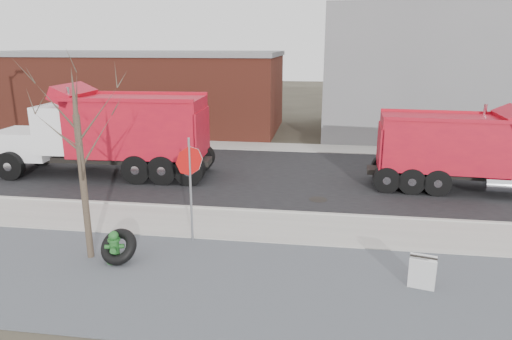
% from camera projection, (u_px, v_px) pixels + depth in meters
% --- Properties ---
extents(ground, '(120.00, 120.00, 0.00)m').
position_uv_depth(ground, '(223.00, 228.00, 14.74)').
color(ground, '#383328').
rests_on(ground, ground).
extents(gravel_verge, '(60.00, 5.00, 0.03)m').
position_uv_depth(gravel_verge, '(193.00, 281.00, 11.40)').
color(gravel_verge, slate).
rests_on(gravel_verge, ground).
extents(sidewalk, '(60.00, 2.50, 0.06)m').
position_uv_depth(sidewalk, '(225.00, 224.00, 14.97)').
color(sidewalk, '#9E9B93').
rests_on(sidewalk, ground).
extents(curb, '(60.00, 0.15, 0.11)m').
position_uv_depth(curb, '(233.00, 210.00, 16.21)').
color(curb, '#9E9B93').
rests_on(curb, ground).
extents(road, '(60.00, 9.40, 0.02)m').
position_uv_depth(road, '(253.00, 174.00, 20.75)').
color(road, black).
rests_on(road, ground).
extents(far_sidewalk, '(60.00, 2.00, 0.06)m').
position_uv_depth(far_sidewalk, '(268.00, 147.00, 26.17)').
color(far_sidewalk, '#9E9B93').
rests_on(far_sidewalk, ground).
extents(building_grey, '(12.00, 10.00, 8.00)m').
position_uv_depth(building_grey, '(417.00, 72.00, 29.57)').
color(building_grey, slate).
rests_on(building_grey, ground).
extents(building_brick, '(20.20, 8.20, 5.30)m').
position_uv_depth(building_brick, '(134.00, 90.00, 31.63)').
color(building_brick, maroon).
rests_on(building_brick, ground).
extents(bare_tree, '(3.20, 3.20, 5.20)m').
position_uv_depth(bare_tree, '(79.00, 142.00, 11.83)').
color(bare_tree, '#382D23').
rests_on(bare_tree, ground).
extents(fire_hydrant, '(0.52, 0.51, 0.92)m').
position_uv_depth(fire_hydrant, '(115.00, 248.00, 12.32)').
color(fire_hydrant, '#296627').
rests_on(fire_hydrant, ground).
extents(truck_tire, '(1.14, 1.02, 0.96)m').
position_uv_depth(truck_tire, '(119.00, 247.00, 12.34)').
color(truck_tire, black).
rests_on(truck_tire, ground).
extents(stop_sign, '(0.62, 0.64, 3.18)m').
position_uv_depth(stop_sign, '(190.00, 173.00, 13.22)').
color(stop_sign, gray).
rests_on(stop_sign, ground).
extents(sandwich_board, '(0.69, 0.52, 0.86)m').
position_uv_depth(sandwich_board, '(422.00, 273.00, 10.91)').
color(sandwich_board, silver).
rests_on(sandwich_board, ground).
extents(dump_truck_red_a, '(8.43, 2.78, 3.39)m').
position_uv_depth(dump_truck_red_a, '(469.00, 149.00, 18.09)').
color(dump_truck_red_a, black).
rests_on(dump_truck_red_a, ground).
extents(dump_truck_red_b, '(9.67, 3.14, 4.01)m').
position_uv_depth(dump_truck_red_b, '(110.00, 131.00, 20.12)').
color(dump_truck_red_b, black).
rests_on(dump_truck_red_b, ground).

